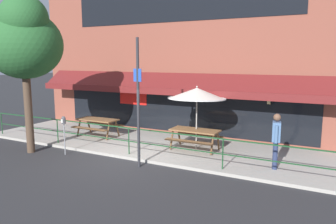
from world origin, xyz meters
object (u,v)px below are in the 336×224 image
(pedestrian_walking, at_px, (276,138))
(patio_umbrella_centre, at_px, (197,94))
(street_sign_pole, at_px, (138,102))
(picnic_table_left, at_px, (98,122))
(street_tree_curbside, at_px, (24,41))
(picnic_table_centre, at_px, (195,134))
(parking_meter_near, at_px, (64,124))

(pedestrian_walking, bearing_deg, patio_umbrella_centre, 162.86)
(patio_umbrella_centre, bearing_deg, street_sign_pole, -110.14)
(patio_umbrella_centre, xyz_separation_m, street_sign_pole, (-0.93, -2.53, -0.07))
(picnic_table_left, height_order, pedestrian_walking, pedestrian_walking)
(patio_umbrella_centre, xyz_separation_m, street_tree_curbside, (-5.34, -3.03, 1.90))
(picnic_table_left, height_order, street_sign_pole, street_sign_pole)
(picnic_table_centre, relative_size, pedestrian_walking, 1.05)
(picnic_table_left, bearing_deg, picnic_table_centre, -0.51)
(street_sign_pole, relative_size, street_tree_curbside, 0.73)
(picnic_table_left, xyz_separation_m, pedestrian_walking, (7.63, -0.83, 0.35))
(picnic_table_left, bearing_deg, patio_umbrella_centre, 1.22)
(picnic_table_left, xyz_separation_m, parking_meter_near, (0.57, -2.53, 0.44))
(parking_meter_near, bearing_deg, street_sign_pole, 1.89)
(picnic_table_left, distance_m, street_sign_pole, 4.63)
(picnic_table_centre, xyz_separation_m, pedestrian_walking, (3.02, -0.79, 0.35))
(street_sign_pole, distance_m, street_tree_curbside, 4.86)
(picnic_table_left, distance_m, patio_umbrella_centre, 4.84)
(street_tree_curbside, bearing_deg, patio_umbrella_centre, 29.58)
(patio_umbrella_centre, relative_size, pedestrian_walking, 1.39)
(parking_meter_near, bearing_deg, picnic_table_centre, 31.62)
(picnic_table_left, xyz_separation_m, patio_umbrella_centre, (4.61, 0.10, 1.47))
(picnic_table_left, relative_size, street_tree_curbside, 0.32)
(picnic_table_centre, distance_m, parking_meter_near, 4.77)
(picnic_table_left, bearing_deg, street_tree_curbside, -103.90)
(picnic_table_left, height_order, picnic_table_centre, same)
(picnic_table_centre, height_order, street_tree_curbside, street_tree_curbside)
(parking_meter_near, bearing_deg, picnic_table_left, 102.63)
(patio_umbrella_centre, relative_size, parking_meter_near, 1.67)
(pedestrian_walking, height_order, street_sign_pole, street_sign_pole)
(picnic_table_left, height_order, street_tree_curbside, street_tree_curbside)
(patio_umbrella_centre, xyz_separation_m, parking_meter_near, (-4.05, -2.63, -1.03))
(picnic_table_centre, bearing_deg, pedestrian_walking, -14.69)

